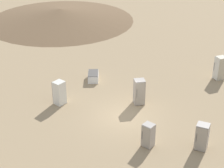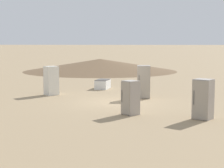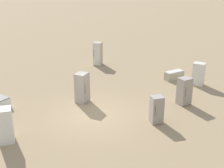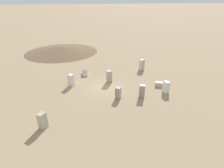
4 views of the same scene
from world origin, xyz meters
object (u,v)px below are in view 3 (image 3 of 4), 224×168
discarded_fridge_0 (184,91)px  discarded_fridge_5 (174,75)px  discarded_fridge_2 (98,54)px  discarded_fridge_7 (157,110)px  discarded_fridge_1 (82,88)px  discarded_fridge_6 (199,74)px  discarded_fridge_8 (5,125)px

discarded_fridge_0 → discarded_fridge_5: bearing=-124.0°
discarded_fridge_0 → discarded_fridge_2: size_ratio=0.87×
discarded_fridge_5 → discarded_fridge_7: discarded_fridge_7 is taller
discarded_fridge_1 → discarded_fridge_6: 8.29m
discarded_fridge_2 → discarded_fridge_5: discarded_fridge_2 is taller
discarded_fridge_0 → discarded_fridge_6: bearing=-148.7°
discarded_fridge_2 → discarded_fridge_1: bearing=98.8°
discarded_fridge_0 → discarded_fridge_8: bearing=-6.1°
discarded_fridge_0 → discarded_fridge_8: (-8.21, 6.06, 0.04)m
discarded_fridge_1 → discarded_fridge_6: (6.28, -5.41, -0.13)m
discarded_fridge_7 → discarded_fridge_8: size_ratio=0.86×
discarded_fridge_6 → discarded_fridge_1: bearing=-130.1°
discarded_fridge_1 → discarded_fridge_2: (6.94, 3.10, 0.03)m
discarded_fridge_5 → discarded_fridge_6: 1.89m
discarded_fridge_0 → discarded_fridge_2: bearing=-86.0°
discarded_fridge_7 → discarded_fridge_2: bearing=-86.2°
discarded_fridge_2 → discarded_fridge_5: size_ratio=1.24×
discarded_fridge_0 → discarded_fridge_5: (3.89, 1.87, -0.51)m
discarded_fridge_0 → discarded_fridge_8: discarded_fridge_8 is taller
discarded_fridge_7 → discarded_fridge_0: bearing=-144.9°
discarded_fridge_6 → discarded_fridge_8: 13.24m
discarded_fridge_0 → discarded_fridge_2: 9.57m
discarded_fridge_1 → discarded_fridge_5: (6.58, -3.61, -0.61)m
discarded_fridge_8 → discarded_fridge_6: bearing=-71.5°
discarded_fridge_1 → discarded_fridge_6: bearing=135.7°
discarded_fridge_6 → discarded_fridge_5: bearing=171.3°
discarded_fridge_5 → discarded_fridge_7: bearing=131.2°
discarded_fridge_2 → discarded_fridge_7: size_ratio=1.28×
discarded_fridge_1 → discarded_fridge_5: bearing=147.7°
discarded_fridge_1 → discarded_fridge_2: 7.60m
discarded_fridge_1 → discarded_fridge_8: 5.56m
discarded_fridge_1 → discarded_fridge_0: bearing=112.6°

